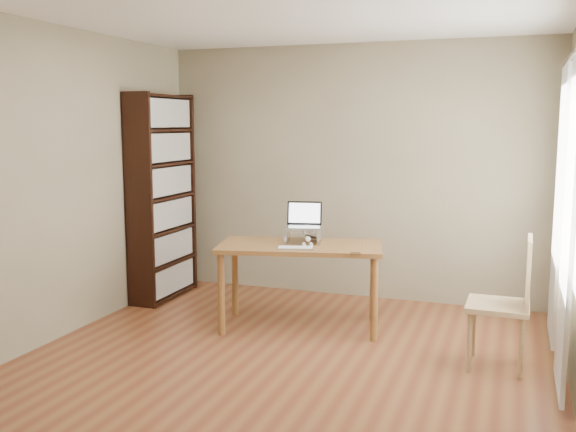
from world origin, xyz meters
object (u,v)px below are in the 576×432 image
object	(u,v)px
bookshelf	(162,197)
desk	(300,255)
laptop	(305,221)
keyboard	(295,248)
cat	(308,235)
chair	(509,298)

from	to	relation	value
bookshelf	desk	bearing A→B (deg)	-16.62
laptop	keyboard	bearing A→B (deg)	-97.75
cat	laptop	bearing A→B (deg)	124.61
laptop	keyboard	size ratio (longest dim) A/B	1.06
keyboard	laptop	bearing A→B (deg)	78.28
laptop	keyboard	xyz separation A→B (m)	(0.03, -0.35, -0.18)
cat	bookshelf	bearing A→B (deg)	144.59
bookshelf	chair	size ratio (longest dim) A/B	2.11
desk	cat	size ratio (longest dim) A/B	3.21
desk	keyboard	size ratio (longest dim) A/B	4.63
cat	chair	distance (m)	1.81
desk	cat	xyz separation A→B (m)	(0.04, 0.11, 0.16)
bookshelf	keyboard	distance (m)	1.86
cat	chair	world-z (taller)	chair
desk	chair	bearing A→B (deg)	-26.19
keyboard	chair	bearing A→B (deg)	-23.30
desk	cat	bearing A→B (deg)	58.56
desk	chair	size ratio (longest dim) A/B	1.55
laptop	keyboard	distance (m)	0.40
desk	keyboard	distance (m)	0.25
bookshelf	desk	size ratio (longest dim) A/B	1.37
keyboard	cat	distance (m)	0.34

